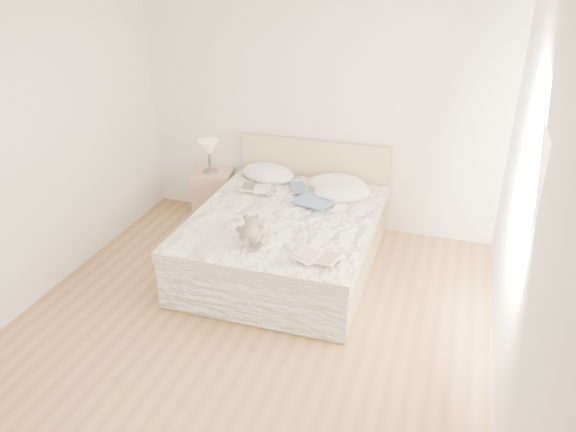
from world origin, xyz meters
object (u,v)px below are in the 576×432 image
(bed, at_px, (287,237))
(childrens_book, at_px, (318,257))
(teddy_bear, at_px, (250,238))
(table_lamp, at_px, (209,150))
(photo_book, at_px, (256,189))
(nightstand, at_px, (214,193))

(bed, relative_size, childrens_book, 5.88)
(childrens_book, bearing_deg, teddy_bear, -173.90)
(table_lamp, bearing_deg, photo_book, -31.19)
(bed, height_order, nightstand, bed)
(bed, relative_size, teddy_bear, 6.82)
(photo_book, bearing_deg, bed, -48.94)
(nightstand, distance_m, teddy_bear, 1.91)
(bed, bearing_deg, childrens_book, -57.05)
(table_lamp, bearing_deg, childrens_book, -43.26)
(bed, distance_m, table_lamp, 1.53)
(table_lamp, height_order, teddy_bear, table_lamp)
(childrens_book, bearing_deg, nightstand, 151.54)
(nightstand, relative_size, table_lamp, 1.46)
(bed, xyz_separation_m, nightstand, (-1.18, 0.83, -0.03))
(nightstand, xyz_separation_m, photo_book, (0.72, -0.47, 0.35))
(table_lamp, height_order, photo_book, table_lamp)
(bed, bearing_deg, photo_book, 142.09)
(bed, height_order, table_lamp, bed)
(photo_book, height_order, childrens_book, same)
(bed, distance_m, nightstand, 1.44)
(bed, xyz_separation_m, teddy_bear, (-0.11, -0.71, 0.34))
(photo_book, bearing_deg, nightstand, 135.83)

